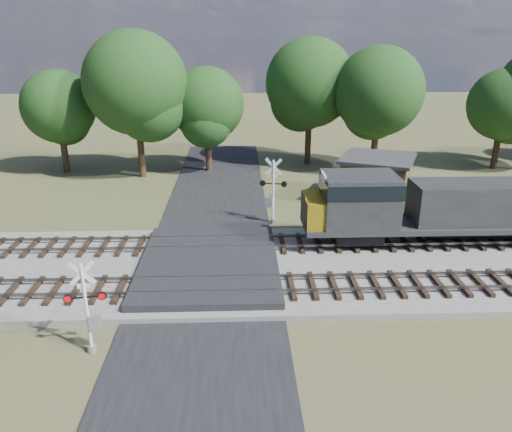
{
  "coord_description": "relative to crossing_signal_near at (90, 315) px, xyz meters",
  "views": [
    {
      "loc": [
        1.56,
        -22.73,
        11.6
      ],
      "look_at": [
        2.46,
        2.0,
        2.43
      ],
      "focal_mm": 35.0,
      "sensor_mm": 36.0,
      "label": 1
    }
  ],
  "objects": [
    {
      "name": "ground",
      "position": [
        4.09,
        6.27,
        -1.6
      ],
      "size": [
        160.0,
        160.0,
        0.0
      ],
      "primitive_type": "plane",
      "color": "#444E2A",
      "rests_on": "ground"
    },
    {
      "name": "track_near",
      "position": [
        7.22,
        4.27,
        -1.19
      ],
      "size": [
        140.0,
        2.6,
        0.33
      ],
      "color": "black",
      "rests_on": "ballast_bed"
    },
    {
      "name": "crossing_panel",
      "position": [
        4.09,
        6.77,
        -1.29
      ],
      "size": [
        7.0,
        9.0,
        0.62
      ],
      "primitive_type": "cube",
      "color": "#262628",
      "rests_on": "ground"
    },
    {
      "name": "treeline",
      "position": [
        10.89,
        26.75,
        5.13
      ],
      "size": [
        83.22,
        12.04,
        11.91
      ],
      "color": "black",
      "rests_on": "ground"
    },
    {
      "name": "track_far",
      "position": [
        7.22,
        9.27,
        -1.19
      ],
      "size": [
        140.0,
        2.6,
        0.33
      ],
      "color": "black",
      "rests_on": "ballast_bed"
    },
    {
      "name": "crossing_signal_far",
      "position": [
        7.75,
        13.48,
        0.19
      ],
      "size": [
        1.72,
        0.48,
        4.3
      ],
      "rotation": [
        0.0,
        0.0,
        2.93
      ],
      "color": "silver",
      "rests_on": "ground"
    },
    {
      "name": "road",
      "position": [
        4.09,
        6.27,
        -1.56
      ],
      "size": [
        7.0,
        60.0,
        0.08
      ],
      "primitive_type": "cube",
      "color": "black",
      "rests_on": "ground"
    },
    {
      "name": "crossing_signal_near",
      "position": [
        0.0,
        0.0,
        0.0
      ],
      "size": [
        1.55,
        0.37,
        3.86
      ],
      "rotation": [
        0.0,
        0.0,
        0.13
      ],
      "color": "silver",
      "rests_on": "ground"
    },
    {
      "name": "equipment_shed",
      "position": [
        15.55,
        17.68,
        0.07
      ],
      "size": [
        6.4,
        6.4,
        3.3
      ],
      "rotation": [
        0.0,
        0.0,
        -0.42
      ],
      "color": "#4D3121",
      "rests_on": "ground"
    },
    {
      "name": "ballast_bed",
      "position": [
        14.09,
        6.77,
        -1.45
      ],
      "size": [
        140.0,
        10.0,
        0.3
      ],
      "primitive_type": "cube",
      "color": "gray",
      "rests_on": "ground"
    }
  ]
}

